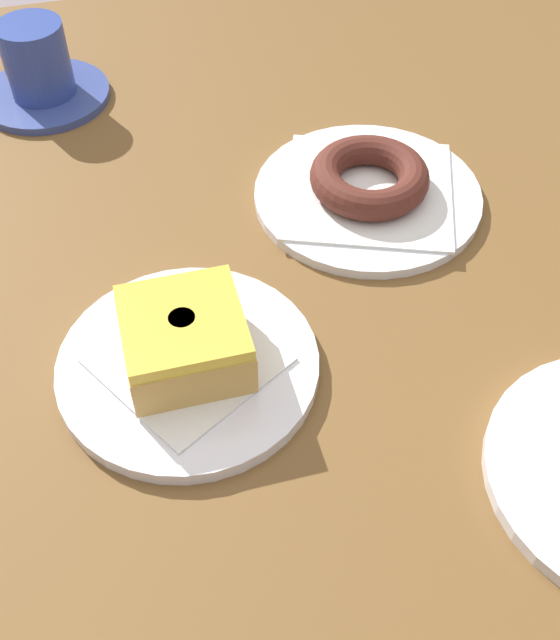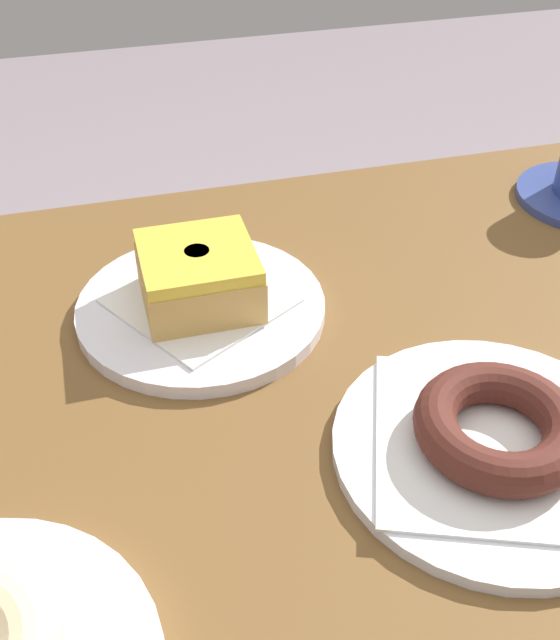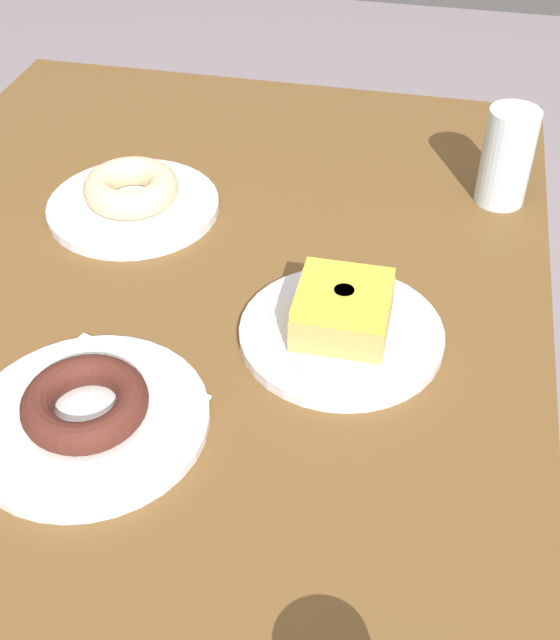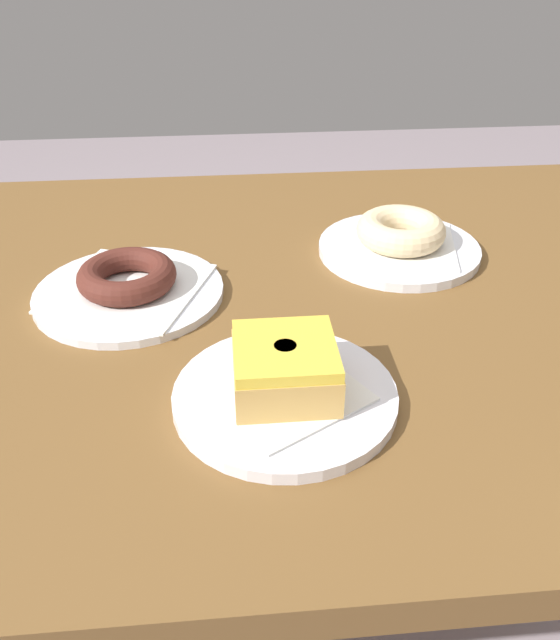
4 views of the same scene
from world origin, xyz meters
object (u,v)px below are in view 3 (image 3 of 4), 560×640
object	(u,v)px
donut_sugar_ring	(131,188)
water_glass	(507,157)
plate_chocolate_ring	(89,420)
donut_glazed_square	(343,309)
donut_chocolate_ring	(85,403)
plate_sugar_ring	(134,206)
plate_glazed_square	(341,334)

from	to	relation	value
donut_sugar_ring	water_glass	xyz separation A→B (m)	(-0.12, 0.45, 0.03)
plate_chocolate_ring	donut_glazed_square	bearing A→B (deg)	128.37
donut_chocolate_ring	donut_sugar_ring	bearing A→B (deg)	-166.66
plate_sugar_ring	water_glass	xyz separation A→B (m)	(-0.12, 0.45, 0.06)
donut_glazed_square	plate_sugar_ring	world-z (taller)	donut_glazed_square
donut_glazed_square	donut_sugar_ring	distance (m)	0.35
donut_chocolate_ring	donut_sugar_ring	distance (m)	0.36
plate_chocolate_ring	water_glass	size ratio (longest dim) A/B	1.81
donut_glazed_square	water_glass	size ratio (longest dim) A/B	0.76
plate_chocolate_ring	donut_chocolate_ring	xyz separation A→B (m)	(0.00, 0.00, 0.02)
donut_chocolate_ring	donut_sugar_ring	world-z (taller)	donut_sugar_ring
donut_glazed_square	water_glass	bearing A→B (deg)	152.98
plate_glazed_square	donut_sugar_ring	world-z (taller)	donut_sugar_ring
water_glass	plate_chocolate_ring	bearing A→B (deg)	-37.81
plate_chocolate_ring	donut_sugar_ring	distance (m)	0.36
water_glass	plate_glazed_square	bearing A→B (deg)	-27.02
plate_glazed_square	plate_sugar_ring	world-z (taller)	same
plate_sugar_ring	donut_glazed_square	bearing A→B (deg)	58.15
plate_sugar_ring	water_glass	bearing A→B (deg)	105.36
plate_glazed_square	donut_chocolate_ring	bearing A→B (deg)	-51.63
donut_chocolate_ring	plate_glazed_square	bearing A→B (deg)	128.37
plate_glazed_square	donut_glazed_square	world-z (taller)	donut_glazed_square
donut_chocolate_ring	donut_glazed_square	bearing A→B (deg)	128.37
plate_chocolate_ring	plate_glazed_square	size ratio (longest dim) A/B	1.06
plate_sugar_ring	donut_sugar_ring	world-z (taller)	donut_sugar_ring
donut_sugar_ring	donut_chocolate_ring	bearing A→B (deg)	13.34
water_glass	donut_glazed_square	bearing A→B (deg)	-27.02
plate_chocolate_ring	plate_glazed_square	distance (m)	0.27
plate_glazed_square	donut_glazed_square	distance (m)	0.03
plate_sugar_ring	donut_sugar_ring	size ratio (longest dim) A/B	1.83
donut_glazed_square	water_glass	distance (m)	0.35
donut_glazed_square	plate_chocolate_ring	bearing A→B (deg)	-51.63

